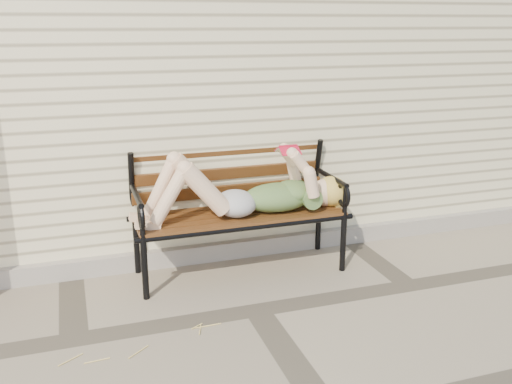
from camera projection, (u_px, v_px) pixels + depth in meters
name	position (u px, v px, depth m)	size (l,w,h in m)	color
ground	(257.00, 310.00, 4.07)	(80.00, 80.00, 0.00)	gray
house_wall	(172.00, 66.00, 6.36)	(8.00, 4.00, 3.00)	#F2E8BD
foundation_strip	(222.00, 251.00, 4.93)	(8.00, 0.10, 0.15)	gray
garden_bench	(236.00, 191.00, 4.61)	(1.83, 0.73, 1.18)	black
reading_woman	(243.00, 190.00, 4.47)	(1.72, 0.39, 0.54)	#0B454D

